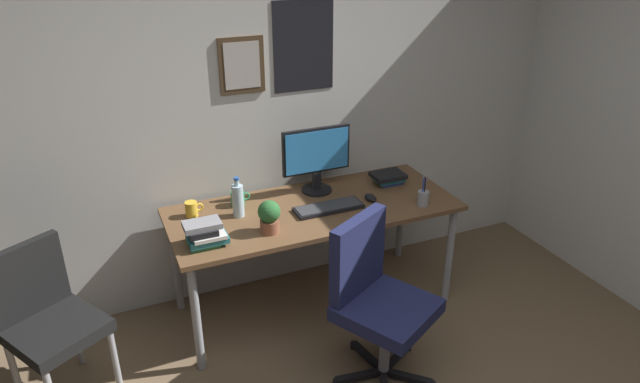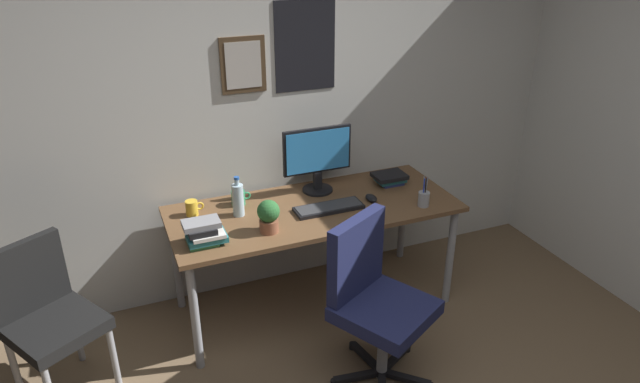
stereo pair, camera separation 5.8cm
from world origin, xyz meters
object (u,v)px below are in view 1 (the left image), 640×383
Objects in this scene: potted_plant at (269,215)px; monitor at (316,157)px; water_bottle at (238,200)px; side_chair at (47,316)px; computer_mouse at (371,198)px; coffee_mug_near at (192,209)px; office_chair at (375,294)px; book_stack_left at (389,178)px; book_stack_right at (205,234)px; pen_cup at (423,197)px; keyboard at (329,208)px; coffee_mug_far at (238,198)px.

monitor is at bearing 41.14° from potted_plant.
side_chair is at bearing -167.28° from water_bottle.
computer_mouse is 1.12m from coffee_mug_near.
water_bottle is at bearing 12.72° from side_chair.
office_chair is at bearing -49.02° from coffee_mug_near.
monitor is 0.54m from book_stack_left.
book_stack_right is at bearing -166.68° from book_stack_left.
coffee_mug_near is at bearing 177.85° from book_stack_left.
office_chair is 1.72m from side_chair.
monitor is at bearing 138.90° from pen_cup.
book_stack_right reaches higher than book_stack_left.
monitor is (0.05, 0.93, 0.44)m from office_chair.
side_chair reaches higher than coffee_mug_near.
book_stack_left is (0.53, 0.20, 0.03)m from keyboard.
side_chair is at bearing -157.25° from coffee_mug_near.
potted_plant is (0.11, -0.26, -0.00)m from water_bottle.
water_bottle is at bearing 112.49° from potted_plant.
book_stack_right is at bearing -135.48° from water_bottle.
office_chair is 2.21× the size of keyboard.
potted_plant is at bearing -0.51° from book_stack_right.
pen_cup is at bearing -23.38° from coffee_mug_far.
keyboard is 3.91× the size of computer_mouse.
monitor reaches higher than pen_cup.
book_stack_left is (0.96, 0.32, -0.06)m from potted_plant.
keyboard is at bearing 3.87° from side_chair.
water_bottle reaches higher than book_stack_left.
book_stack_right is at bearing 145.80° from office_chair.
water_bottle reaches higher than book_stack_right.
side_chair reaches higher than coffee_mug_far.
coffee_mug_far is (0.30, 0.03, -0.00)m from coffee_mug_near.
book_stack_left is (2.18, 0.31, 0.27)m from side_chair.
coffee_mug_near is at bearing -173.34° from coffee_mug_far.
coffee_mug_far is at bearing 150.48° from keyboard.
pen_cup is at bearing -35.67° from computer_mouse.
potted_plant is at bearing -138.86° from monitor.
water_bottle is at bearing 44.52° from book_stack_right.
monitor reaches higher than office_chair.
monitor is 3.71× the size of coffee_mug_far.
potted_plant is (-0.41, 0.53, 0.31)m from office_chair.
office_chair is at bearing -91.21° from keyboard.
office_chair is 7.66× the size of coffee_mug_far.
potted_plant is 0.85× the size of book_stack_right.
office_chair is 4.75× the size of pen_cup.
coffee_mug_near is at bearing 167.98° from computer_mouse.
coffee_mug_far is at bearing 6.66° from coffee_mug_near.
office_chair is 0.79m from pen_cup.
monitor is 0.44m from computer_mouse.
pen_cup is (0.57, -0.18, 0.04)m from keyboard.
book_stack_right is (-0.78, 0.53, 0.27)m from office_chair.
pen_cup is at bearing -84.85° from book_stack_left.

